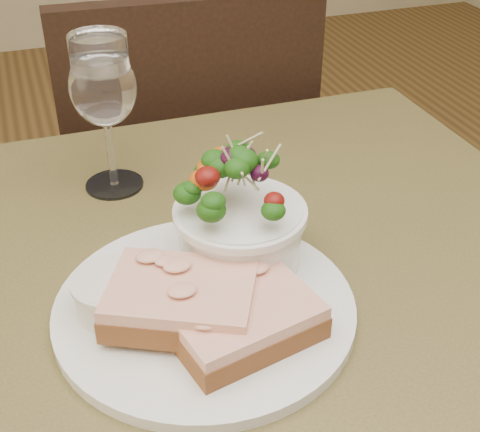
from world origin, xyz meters
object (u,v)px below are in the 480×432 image
object	(u,v)px
chair_far	(183,261)
ramekin	(114,293)
sandwich_front	(242,318)
cafe_table	(238,365)
wine_glass	(103,92)
sandwich_back	(182,299)
dinner_plate	(205,308)
salad_bowl	(240,210)

from	to	relation	value
chair_far	ramekin	size ratio (longest dim) A/B	12.95
chair_far	sandwich_front	xyz separation A→B (m)	(-0.12, -0.72, 0.49)
cafe_table	chair_far	bearing A→B (deg)	81.60
wine_glass	sandwich_back	bearing A→B (deg)	-87.14
sandwich_front	wine_glass	bearing A→B (deg)	88.29
ramekin	wine_glass	distance (m)	0.26
chair_far	ramekin	world-z (taller)	chair_far
cafe_table	wine_glass	world-z (taller)	wine_glass
sandwich_back	wine_glass	distance (m)	0.29
dinner_plate	wine_glass	bearing A→B (deg)	98.57
ramekin	wine_glass	xyz separation A→B (m)	(0.04, 0.24, 0.09)
chair_far	dinner_plate	distance (m)	0.82
sandwich_back	ramekin	bearing A→B (deg)	174.08
dinner_plate	sandwich_back	world-z (taller)	sandwich_back
sandwich_front	salad_bowl	distance (m)	0.11
wine_glass	sandwich_front	bearing A→B (deg)	-79.11
sandwich_back	salad_bowl	distance (m)	0.11
chair_far	salad_bowl	distance (m)	0.81
salad_bowl	sandwich_front	bearing A→B (deg)	-108.07
dinner_plate	sandwich_back	xyz separation A→B (m)	(-0.03, -0.02, 0.03)
salad_bowl	wine_glass	size ratio (longest dim) A/B	0.73
wine_glass	ramekin	bearing A→B (deg)	-99.62
cafe_table	dinner_plate	world-z (taller)	dinner_plate
dinner_plate	wine_glass	world-z (taller)	wine_glass
sandwich_back	wine_glass	bearing A→B (deg)	119.51
cafe_table	sandwich_back	size ratio (longest dim) A/B	5.11
cafe_table	sandwich_back	world-z (taller)	sandwich_back
sandwich_front	ramekin	distance (m)	0.12
chair_far	wine_glass	distance (m)	0.73
cafe_table	sandwich_front	xyz separation A→B (m)	(-0.02, -0.07, 0.13)
dinner_plate	salad_bowl	distance (m)	0.10
sandwich_back	dinner_plate	bearing A→B (deg)	60.42
wine_glass	dinner_plate	bearing A→B (deg)	-81.43
ramekin	chair_far	bearing A→B (deg)	71.73
dinner_plate	wine_glass	xyz separation A→B (m)	(-0.04, 0.26, 0.12)
dinner_plate	cafe_table	bearing A→B (deg)	26.30
sandwich_front	ramekin	xyz separation A→B (m)	(-0.10, 0.07, 0.00)
sandwich_back	salad_bowl	xyz separation A→B (m)	(0.08, 0.07, 0.03)
dinner_plate	sandwich_front	xyz separation A→B (m)	(0.02, -0.05, 0.02)
chair_far	salad_bowl	bearing A→B (deg)	85.25
dinner_plate	sandwich_front	distance (m)	0.06
wine_glass	cafe_table	bearing A→B (deg)	-71.80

